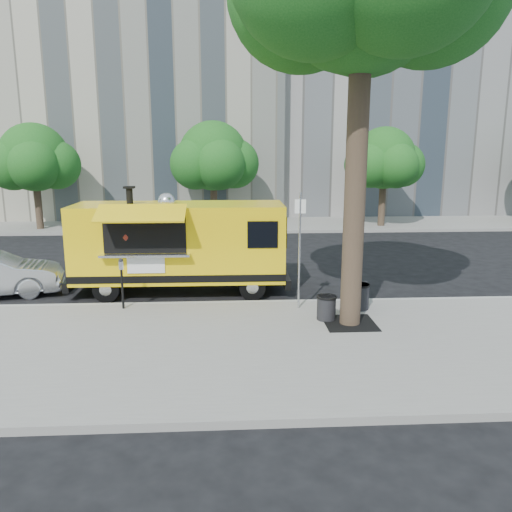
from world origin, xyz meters
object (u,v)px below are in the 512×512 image
(trash_bin_left, at_px, (359,296))
(trash_bin_right, at_px, (326,307))
(parking_meter, at_px, (122,277))
(far_tree_b, at_px, (213,156))
(far_tree_a, at_px, (34,158))
(far_tree_c, at_px, (384,158))
(food_truck, at_px, (179,244))
(sign_post, at_px, (300,244))

(trash_bin_left, height_order, trash_bin_right, trash_bin_left)
(parking_meter, bearing_deg, trash_bin_left, -3.41)
(far_tree_b, xyz_separation_m, parking_meter, (-2.00, -14.05, -2.85))
(far_tree_a, xyz_separation_m, trash_bin_left, (13.10, -14.01, -3.28))
(trash_bin_right, bearing_deg, far_tree_a, 129.27)
(trash_bin_left, bearing_deg, far_tree_c, 70.85)
(far_tree_b, distance_m, food_truck, 12.38)
(far_tree_b, bearing_deg, trash_bin_right, -78.49)
(far_tree_b, xyz_separation_m, trash_bin_right, (3.09, -15.19, -3.37))
(far_tree_a, bearing_deg, trash_bin_left, -46.93)
(sign_post, relative_size, trash_bin_left, 4.55)
(far_tree_c, distance_m, food_truck, 15.47)
(far_tree_a, relative_size, far_tree_c, 1.03)
(far_tree_b, xyz_separation_m, food_truck, (-0.71, -12.13, -2.36))
(sign_post, distance_m, food_truck, 3.91)
(sign_post, bearing_deg, parking_meter, 177.48)
(far_tree_c, xyz_separation_m, food_truck, (-9.71, -11.83, -2.24))
(parking_meter, bearing_deg, far_tree_b, 81.90)
(far_tree_b, distance_m, parking_meter, 14.48)
(parking_meter, relative_size, food_truck, 0.21)
(far_tree_b, bearing_deg, sign_post, -79.85)
(far_tree_c, bearing_deg, far_tree_a, -179.68)
(sign_post, xyz_separation_m, trash_bin_right, (0.54, -0.94, -1.38))
(parking_meter, distance_m, trash_bin_right, 5.24)
(far_tree_c, bearing_deg, far_tree_b, 178.09)
(far_tree_c, bearing_deg, trash_bin_left, -109.15)
(trash_bin_left, bearing_deg, parking_meter, 176.59)
(far_tree_c, height_order, sign_post, far_tree_c)
(far_tree_c, height_order, trash_bin_left, far_tree_c)
(far_tree_a, bearing_deg, parking_meter, -62.85)
(trash_bin_right, bearing_deg, trash_bin_left, 37.65)
(far_tree_c, height_order, trash_bin_right, far_tree_c)
(far_tree_b, relative_size, parking_meter, 4.12)
(far_tree_a, height_order, parking_meter, far_tree_a)
(far_tree_a, relative_size, parking_meter, 4.01)
(trash_bin_left, xyz_separation_m, trash_bin_right, (-1.01, -0.78, -0.03))
(far_tree_a, relative_size, trash_bin_right, 9.04)
(sign_post, height_order, trash_bin_right, sign_post)
(far_tree_c, distance_m, parking_meter, 17.82)
(parking_meter, distance_m, trash_bin_left, 6.13)
(far_tree_a, bearing_deg, food_truck, -54.74)
(food_truck, bearing_deg, trash_bin_left, -24.96)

